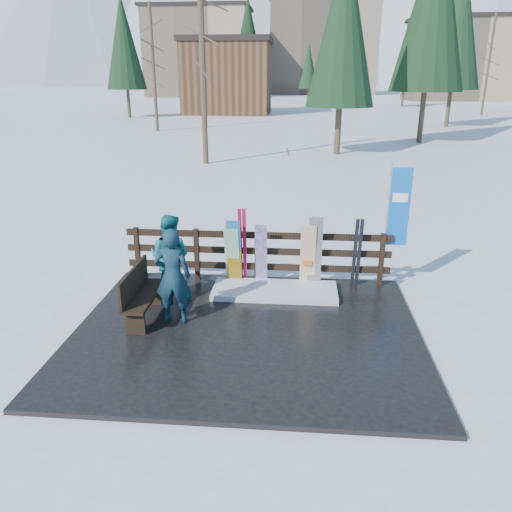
# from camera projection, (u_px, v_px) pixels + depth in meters

# --- Properties ---
(ground) EXTENTS (700.00, 700.00, 0.00)m
(ground) POSITION_uv_depth(u_px,v_px,m) (247.00, 334.00, 8.75)
(ground) COLOR white
(ground) RESTS_ON ground
(deck) EXTENTS (6.00, 5.00, 0.08)m
(deck) POSITION_uv_depth(u_px,v_px,m) (247.00, 332.00, 8.74)
(deck) COLOR black
(deck) RESTS_ON ground
(fence) EXTENTS (5.60, 0.10, 1.15)m
(fence) POSITION_uv_depth(u_px,v_px,m) (257.00, 253.00, 10.56)
(fence) COLOR black
(fence) RESTS_ON deck
(snow_patch) EXTENTS (2.52, 1.00, 0.12)m
(snow_patch) POSITION_uv_depth(u_px,v_px,m) (275.00, 291.00, 10.17)
(snow_patch) COLOR white
(snow_patch) RESTS_ON deck
(bench) EXTENTS (0.41, 1.50, 0.97)m
(bench) POSITION_uv_depth(u_px,v_px,m) (140.00, 292.00, 8.98)
(bench) COLOR black
(bench) RESTS_ON deck
(snowboard_0) EXTENTS (0.28, 0.40, 1.47)m
(snowboard_0) POSITION_uv_depth(u_px,v_px,m) (235.00, 252.00, 10.37)
(snowboard_0) COLOR blue
(snowboard_0) RESTS_ON deck
(snowboard_1) EXTENTS (0.30, 0.34, 1.29)m
(snowboard_1) POSITION_uv_depth(u_px,v_px,m) (232.00, 256.00, 10.40)
(snowboard_1) COLOR white
(snowboard_1) RESTS_ON deck
(snowboard_2) EXTENTS (0.31, 0.22, 1.35)m
(snowboard_2) POSITION_uv_depth(u_px,v_px,m) (234.00, 255.00, 10.39)
(snowboard_2) COLOR #FFB605
(snowboard_2) RESTS_ON deck
(snowboard_3) EXTENTS (0.24, 0.35, 1.39)m
(snowboard_3) POSITION_uv_depth(u_px,v_px,m) (261.00, 255.00, 10.34)
(snowboard_3) COLOR silver
(snowboard_3) RESTS_ON deck
(snowboard_4) EXTENTS (0.28, 0.24, 1.56)m
(snowboard_4) POSITION_uv_depth(u_px,v_px,m) (315.00, 253.00, 10.22)
(snowboard_4) COLOR black
(snowboard_4) RESTS_ON deck
(snowboard_5) EXTENTS (0.31, 0.26, 1.37)m
(snowboard_5) POSITION_uv_depth(u_px,v_px,m) (308.00, 257.00, 10.26)
(snowboard_5) COLOR white
(snowboard_5) RESTS_ON deck
(ski_pair_a) EXTENTS (0.16, 0.23, 1.68)m
(ski_pair_a) POSITION_uv_depth(u_px,v_px,m) (243.00, 247.00, 10.38)
(ski_pair_a) COLOR #A71436
(ski_pair_a) RESTS_ON deck
(ski_pair_b) EXTENTS (0.17, 0.30, 1.53)m
(ski_pair_b) POSITION_uv_depth(u_px,v_px,m) (357.00, 253.00, 10.22)
(ski_pair_b) COLOR black
(ski_pair_b) RESTS_ON deck
(rental_flag) EXTENTS (0.45, 0.04, 2.60)m
(rental_flag) POSITION_uv_depth(u_px,v_px,m) (396.00, 212.00, 10.06)
(rental_flag) COLOR silver
(rental_flag) RESTS_ON deck
(person_front) EXTENTS (0.66, 0.45, 1.75)m
(person_front) POSITION_uv_depth(u_px,v_px,m) (173.00, 276.00, 8.74)
(person_front) COLOR #164047
(person_front) RESTS_ON deck
(person_back) EXTENTS (0.95, 0.81, 1.72)m
(person_back) POSITION_uv_depth(u_px,v_px,m) (170.00, 257.00, 9.72)
(person_back) COLOR #12636B
(person_back) RESTS_ON deck
(resort_buildings) EXTENTS (73.00, 87.60, 22.60)m
(resort_buildings) POSITION_uv_depth(u_px,v_px,m) (303.00, 51.00, 113.52)
(resort_buildings) COLOR tan
(resort_buildings) RESTS_ON ground
(trees) EXTENTS (42.27, 68.79, 13.34)m
(trees) POSITION_uv_depth(u_px,v_px,m) (325.00, 58.00, 51.24)
(trees) COLOR #382B1E
(trees) RESTS_ON ground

